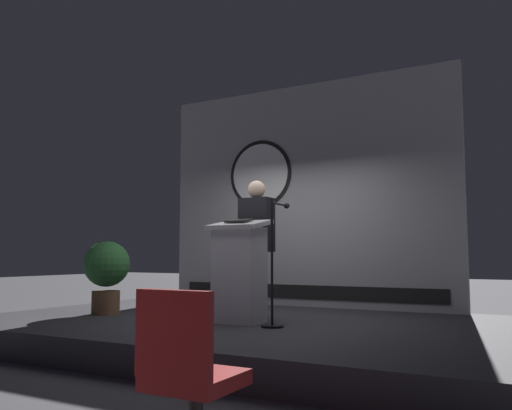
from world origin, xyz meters
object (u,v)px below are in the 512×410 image
at_px(speaker_person, 257,247).
at_px(microphone_stand, 274,282).
at_px(podium, 239,271).
at_px(audience_chair_right, 187,366).
at_px(potted_plant, 107,270).

height_order(speaker_person, microphone_stand, speaker_person).
relative_size(podium, speaker_person, 0.70).
xyz_separation_m(podium, microphone_stand, (0.49, -0.10, -0.10)).
distance_m(speaker_person, audience_chair_right, 3.82).
distance_m(potted_plant, audience_chair_right, 4.53).
bearing_deg(microphone_stand, potted_plant, 178.69).
bearing_deg(microphone_stand, podium, 168.92).
xyz_separation_m(podium, potted_plant, (-2.00, -0.04, -0.01)).
bearing_deg(speaker_person, audience_chair_right, -67.02).
distance_m(podium, speaker_person, 0.56).
xyz_separation_m(potted_plant, audience_chair_right, (3.43, -2.94, -0.38)).
bearing_deg(potted_plant, microphone_stand, -1.31).
xyz_separation_m(speaker_person, microphone_stand, (0.53, -0.58, -0.38)).
height_order(potted_plant, audience_chair_right, potted_plant).
bearing_deg(audience_chair_right, podium, 115.66).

